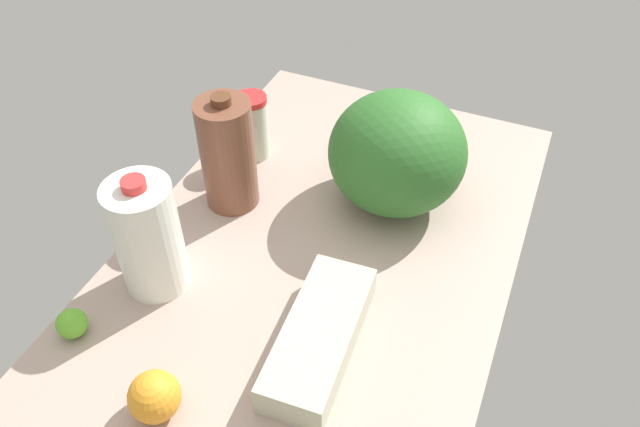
% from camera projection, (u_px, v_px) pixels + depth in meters
% --- Properties ---
extents(countertop, '(1.20, 0.76, 0.03)m').
position_uv_depth(countertop, '(320.00, 254.00, 1.29)').
color(countertop, tan).
rests_on(countertop, ground).
extents(watermelon, '(0.29, 0.29, 0.26)m').
position_uv_depth(watermelon, '(397.00, 153.00, 1.30)').
color(watermelon, '#2D6928').
rests_on(watermelon, countertop).
extents(egg_carton, '(0.31, 0.14, 0.07)m').
position_uv_depth(egg_carton, '(320.00, 337.00, 1.08)').
color(egg_carton, beige).
rests_on(egg_carton, countertop).
extents(tumbler_cup, '(0.07, 0.07, 0.16)m').
position_uv_depth(tumbler_cup, '(253.00, 126.00, 1.45)').
color(tumbler_cup, beige).
rests_on(tumbler_cup, countertop).
extents(milk_jug, '(0.12, 0.12, 0.26)m').
position_uv_depth(milk_jug, '(148.00, 237.00, 1.13)').
color(milk_jug, white).
rests_on(milk_jug, countertop).
extents(chocolate_milk_jug, '(0.12, 0.12, 0.27)m').
position_uv_depth(chocolate_milk_jug, '(228.00, 154.00, 1.30)').
color(chocolate_milk_jug, brown).
rests_on(chocolate_milk_jug, countertop).
extents(lime_by_jug, '(0.06, 0.06, 0.06)m').
position_uv_depth(lime_by_jug, '(72.00, 323.00, 1.11)').
color(lime_by_jug, '#61B52E').
rests_on(lime_by_jug, countertop).
extents(orange_far_back, '(0.09, 0.09, 0.09)m').
position_uv_depth(orange_far_back, '(155.00, 396.00, 0.98)').
color(orange_far_back, orange).
rests_on(orange_far_back, countertop).
extents(lime_loose, '(0.06, 0.06, 0.06)m').
position_uv_depth(lime_loose, '(442.00, 130.00, 1.53)').
color(lime_loose, '#6DBB35').
rests_on(lime_loose, countertop).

